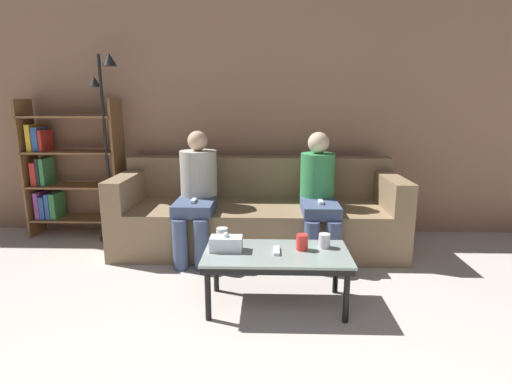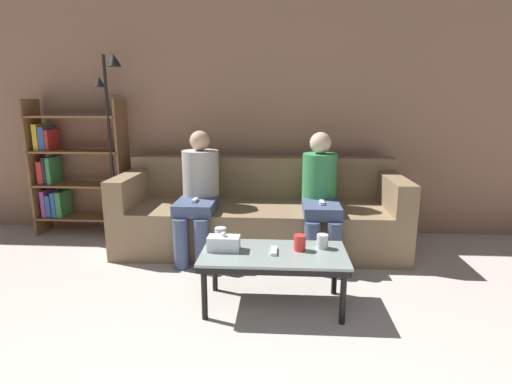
{
  "view_description": "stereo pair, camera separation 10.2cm",
  "coord_description": "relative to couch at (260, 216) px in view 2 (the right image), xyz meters",
  "views": [
    {
      "loc": [
        0.1,
        -0.12,
        1.4
      ],
      "look_at": [
        0.0,
        3.02,
        0.69
      ],
      "focal_mm": 28.0,
      "sensor_mm": 36.0,
      "label": 1
    },
    {
      "loc": [
        0.2,
        -0.12,
        1.4
      ],
      "look_at": [
        0.0,
        3.02,
        0.69
      ],
      "focal_mm": 28.0,
      "sensor_mm": 36.0,
      "label": 2
    }
  ],
  "objects": [
    {
      "name": "seated_person_left_end",
      "position": [
        -0.55,
        -0.22,
        0.3
      ],
      "size": [
        0.34,
        0.71,
        1.14
      ],
      "color": "#47567A",
      "rests_on": "ground_plane"
    },
    {
      "name": "coffee_table",
      "position": [
        0.16,
        -1.19,
        0.04
      ],
      "size": [
        0.99,
        0.51,
        0.4
      ],
      "color": "#8C9E99",
      "rests_on": "ground_plane"
    },
    {
      "name": "couch",
      "position": [
        0.0,
        0.0,
        0.0
      ],
      "size": [
        2.67,
        0.92,
        0.85
      ],
      "color": "#897051",
      "rests_on": "ground_plane"
    },
    {
      "name": "wall_back",
      "position": [
        0.0,
        0.53,
        0.99
      ],
      "size": [
        12.0,
        0.06,
        2.6
      ],
      "color": "#9E755B",
      "rests_on": "ground_plane"
    },
    {
      "name": "standing_lamp",
      "position": [
        -1.5,
        0.16,
        0.83
      ],
      "size": [
        0.31,
        0.26,
        1.85
      ],
      "color": "black",
      "rests_on": "ground_plane"
    },
    {
      "name": "seated_person_mid_left",
      "position": [
        0.55,
        -0.24,
        0.29
      ],
      "size": [
        0.31,
        0.72,
        1.13
      ],
      "color": "#47567A",
      "rests_on": "ground_plane"
    },
    {
      "name": "game_remote",
      "position": [
        0.16,
        -1.19,
        0.1
      ],
      "size": [
        0.04,
        0.15,
        0.02
      ],
      "color": "white",
      "rests_on": "coffee_table"
    },
    {
      "name": "cup_near_left",
      "position": [
        -0.23,
        -1.02,
        0.14
      ],
      "size": [
        0.08,
        0.08,
        0.11
      ],
      "color": "silver",
      "rests_on": "coffee_table"
    },
    {
      "name": "bookshelf",
      "position": [
        -2.06,
        0.3,
        0.37
      ],
      "size": [
        0.97,
        0.32,
        1.43
      ],
      "color": "brown",
      "rests_on": "ground_plane"
    },
    {
      "name": "tissue_box",
      "position": [
        -0.19,
        -1.17,
        0.14
      ],
      "size": [
        0.22,
        0.12,
        0.13
      ],
      "color": "silver",
      "rests_on": "coffee_table"
    },
    {
      "name": "cup_near_right",
      "position": [
        0.34,
        -1.14,
        0.14
      ],
      "size": [
        0.08,
        0.08,
        0.11
      ],
      "color": "red",
      "rests_on": "coffee_table"
    },
    {
      "name": "cup_far_center",
      "position": [
        0.49,
        -1.09,
        0.14
      ],
      "size": [
        0.08,
        0.08,
        0.1
      ],
      "color": "silver",
      "rests_on": "coffee_table"
    }
  ]
}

